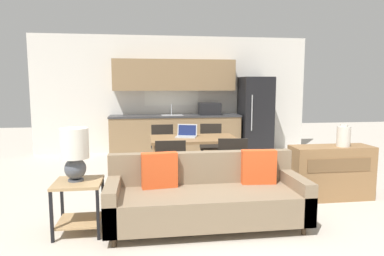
{
  "coord_description": "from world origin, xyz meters",
  "views": [
    {
      "loc": [
        -0.7,
        -3.41,
        1.57
      ],
      "look_at": [
        -0.01,
        1.5,
        0.95
      ],
      "focal_mm": 32.0,
      "sensor_mm": 36.0,
      "label": 1
    }
  ],
  "objects_px": {
    "dining_chair_far_left": "(163,145)",
    "table_lamp": "(75,151)",
    "vase": "(344,136)",
    "dining_table": "(194,142)",
    "laptop": "(187,134)",
    "side_table": "(79,198)",
    "dining_chair_far_right": "(211,144)",
    "dining_chair_near_right": "(232,163)",
    "credenza": "(331,172)",
    "refrigerator": "(255,115)",
    "dining_chair_near_left": "(170,166)",
    "couch": "(206,197)"
  },
  "relations": [
    {
      "from": "dining_chair_far_left",
      "to": "table_lamp",
      "type": "bearing_deg",
      "value": -118.12
    },
    {
      "from": "vase",
      "to": "dining_chair_far_left",
      "type": "bearing_deg",
      "value": 142.08
    },
    {
      "from": "dining_table",
      "to": "table_lamp",
      "type": "xyz_separation_m",
      "value": [
        -1.51,
        -1.64,
        0.21
      ]
    },
    {
      "from": "laptop",
      "to": "dining_chair_far_left",
      "type": "bearing_deg",
      "value": 132.79
    },
    {
      "from": "side_table",
      "to": "dining_chair_far_right",
      "type": "xyz_separation_m",
      "value": [
        1.93,
        2.47,
        0.11
      ]
    },
    {
      "from": "vase",
      "to": "dining_chair_near_right",
      "type": "height_order",
      "value": "vase"
    },
    {
      "from": "credenza",
      "to": "dining_chair_near_right",
      "type": "bearing_deg",
      "value": 169.2
    },
    {
      "from": "dining_chair_far_right",
      "to": "dining_chair_near_right",
      "type": "height_order",
      "value": "same"
    },
    {
      "from": "dining_chair_near_right",
      "to": "vase",
      "type": "bearing_deg",
      "value": 176.6
    },
    {
      "from": "dining_chair_near_right",
      "to": "laptop",
      "type": "relative_size",
      "value": 2.25
    },
    {
      "from": "dining_chair_far_left",
      "to": "dining_table",
      "type": "bearing_deg",
      "value": -65.13
    },
    {
      "from": "dining_chair_far_right",
      "to": "dining_chair_near_right",
      "type": "distance_m",
      "value": 1.56
    },
    {
      "from": "dining_table",
      "to": "vase",
      "type": "xyz_separation_m",
      "value": [
        1.91,
        -1.05,
        0.21
      ]
    },
    {
      "from": "vase",
      "to": "laptop",
      "type": "xyz_separation_m",
      "value": [
        -2.02,
        1.15,
        -0.09
      ]
    },
    {
      "from": "refrigerator",
      "to": "vase",
      "type": "distance_m",
      "value": 3.36
    },
    {
      "from": "table_lamp",
      "to": "dining_chair_near_left",
      "type": "height_order",
      "value": "table_lamp"
    },
    {
      "from": "side_table",
      "to": "dining_chair_far_left",
      "type": "bearing_deg",
      "value": 66.97
    },
    {
      "from": "dining_chair_near_left",
      "to": "credenza",
      "type": "bearing_deg",
      "value": 176.96
    },
    {
      "from": "couch",
      "to": "side_table",
      "type": "distance_m",
      "value": 1.38
    },
    {
      "from": "credenza",
      "to": "dining_table",
      "type": "bearing_deg",
      "value": 150.55
    },
    {
      "from": "vase",
      "to": "dining_chair_near_right",
      "type": "bearing_deg",
      "value": 168.63
    },
    {
      "from": "refrigerator",
      "to": "table_lamp",
      "type": "distance_m",
      "value": 5.14
    },
    {
      "from": "dining_table",
      "to": "vase",
      "type": "relative_size",
      "value": 4.45
    },
    {
      "from": "couch",
      "to": "vase",
      "type": "xyz_separation_m",
      "value": [
        2.02,
        0.62,
        0.56
      ]
    },
    {
      "from": "dining_chair_near_left",
      "to": "dining_chair_far_left",
      "type": "relative_size",
      "value": 1.0
    },
    {
      "from": "dining_chair_far_right",
      "to": "dining_chair_near_right",
      "type": "xyz_separation_m",
      "value": [
        -0.02,
        -1.56,
        0.0
      ]
    },
    {
      "from": "credenza",
      "to": "dining_chair_far_right",
      "type": "xyz_separation_m",
      "value": [
        -1.33,
        1.81,
        0.12
      ]
    },
    {
      "from": "side_table",
      "to": "vase",
      "type": "distance_m",
      "value": 3.49
    },
    {
      "from": "side_table",
      "to": "dining_chair_near_right",
      "type": "relative_size",
      "value": 0.65
    },
    {
      "from": "dining_chair_near_right",
      "to": "dining_table",
      "type": "bearing_deg",
      "value": -52.24
    },
    {
      "from": "refrigerator",
      "to": "vase",
      "type": "bearing_deg",
      "value": -87.75
    },
    {
      "from": "vase",
      "to": "laptop",
      "type": "relative_size",
      "value": 0.81
    },
    {
      "from": "dining_chair_near_left",
      "to": "laptop",
      "type": "bearing_deg",
      "value": -108.34
    },
    {
      "from": "dining_chair_near_left",
      "to": "dining_chair_near_right",
      "type": "distance_m",
      "value": 0.87
    },
    {
      "from": "couch",
      "to": "dining_chair_far_right",
      "type": "xyz_separation_m",
      "value": [
        0.55,
        2.47,
        0.17
      ]
    },
    {
      "from": "dining_table",
      "to": "dining_chair_near_right",
      "type": "distance_m",
      "value": 0.88
    },
    {
      "from": "credenza",
      "to": "vase",
      "type": "xyz_separation_m",
      "value": [
        0.14,
        -0.04,
        0.51
      ]
    },
    {
      "from": "dining_chair_near_right",
      "to": "credenza",
      "type": "bearing_deg",
      "value": 177.17
    },
    {
      "from": "credenza",
      "to": "dining_chair_far_right",
      "type": "height_order",
      "value": "dining_chair_far_right"
    },
    {
      "from": "refrigerator",
      "to": "couch",
      "type": "distance_m",
      "value": 4.43
    },
    {
      "from": "dining_chair_far_right",
      "to": "side_table",
      "type": "bearing_deg",
      "value": -120.65
    },
    {
      "from": "vase",
      "to": "dining_chair_near_left",
      "type": "xyz_separation_m",
      "value": [
        -2.35,
        0.24,
        -0.39
      ]
    },
    {
      "from": "dining_table",
      "to": "table_lamp",
      "type": "relative_size",
      "value": 2.41
    },
    {
      "from": "side_table",
      "to": "dining_chair_far_right",
      "type": "distance_m",
      "value": 3.14
    },
    {
      "from": "side_table",
      "to": "dining_chair_near_left",
      "type": "distance_m",
      "value": 1.35
    },
    {
      "from": "side_table",
      "to": "dining_chair_near_left",
      "type": "height_order",
      "value": "dining_chair_near_left"
    },
    {
      "from": "table_lamp",
      "to": "dining_chair_near_right",
      "type": "relative_size",
      "value": 0.66
    },
    {
      "from": "couch",
      "to": "dining_table",
      "type": "bearing_deg",
      "value": 86.4
    },
    {
      "from": "vase",
      "to": "dining_chair_near_right",
      "type": "distance_m",
      "value": 1.57
    },
    {
      "from": "side_table",
      "to": "dining_chair_near_right",
      "type": "xyz_separation_m",
      "value": [
        1.91,
        0.92,
        0.11
      ]
    }
  ]
}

